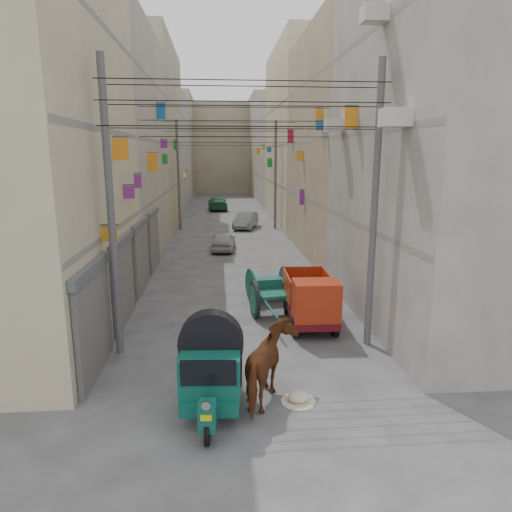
{
  "coord_description": "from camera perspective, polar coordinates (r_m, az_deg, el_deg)",
  "views": [
    {
      "loc": [
        -0.76,
        -6.38,
        5.48
      ],
      "look_at": [
        0.33,
        6.5,
        2.63
      ],
      "focal_mm": 32.0,
      "sensor_mm": 36.0,
      "label": 1
    }
  ],
  "objects": [
    {
      "name": "ground",
      "position": [
        8.45,
        1.7,
        -28.0
      ],
      "size": [
        140.0,
        140.0,
        0.0
      ],
      "primitive_type": "plane",
      "color": "#414143",
      "rests_on": "ground"
    },
    {
      "name": "building_row_left",
      "position": [
        41.16,
        -15.36,
        13.38
      ],
      "size": [
        8.0,
        62.0,
        14.0
      ],
      "color": "beige",
      "rests_on": "ground"
    },
    {
      "name": "building_row_right",
      "position": [
        41.46,
        7.6,
        13.7
      ],
      "size": [
        8.0,
        62.0,
        14.0
      ],
      "color": "#ADA8A2",
      "rests_on": "ground"
    },
    {
      "name": "end_cap_building",
      "position": [
        72.4,
        -4.33,
        13.22
      ],
      "size": [
        22.0,
        10.0,
        13.0
      ],
      "primitive_type": "cube",
      "color": "tan",
      "rests_on": "ground"
    },
    {
      "name": "shutters_left",
      "position": [
        17.51,
        -15.07,
        -1.15
      ],
      "size": [
        0.18,
        14.4,
        2.88
      ],
      "color": "#454449",
      "rests_on": "ground"
    },
    {
      "name": "signboards",
      "position": [
        28.13,
        -3.31,
        8.25
      ],
      "size": [
        8.22,
        40.52,
        5.67
      ],
      "color": "#16629C",
      "rests_on": "ground"
    },
    {
      "name": "ac_units",
      "position": [
        14.86,
        13.29,
        19.69
      ],
      "size": [
        0.7,
        6.55,
        3.35
      ],
      "color": "beige",
      "rests_on": "ground"
    },
    {
      "name": "utility_poles",
      "position": [
        23.44,
        -2.98,
        8.81
      ],
      "size": [
        7.4,
        22.2,
        8.0
      ],
      "color": "#525254",
      "rests_on": "ground"
    },
    {
      "name": "overhead_cables",
      "position": [
        20.84,
        -2.82,
        15.97
      ],
      "size": [
        7.4,
        22.52,
        1.12
      ],
      "color": "black",
      "rests_on": "ground"
    },
    {
      "name": "auto_rickshaw",
      "position": [
        10.2,
        -5.58,
        -13.58
      ],
      "size": [
        1.51,
        2.49,
        1.73
      ],
      "rotation": [
        0.0,
        0.0,
        -0.06
      ],
      "color": "black",
      "rests_on": "ground"
    },
    {
      "name": "tonga_cart",
      "position": [
        15.84,
        1.99,
        -5.21
      ],
      "size": [
        1.51,
        3.0,
        1.3
      ],
      "rotation": [
        0.0,
        0.0,
        0.13
      ],
      "color": "black",
      "rests_on": "ground"
    },
    {
      "name": "mini_truck",
      "position": [
        14.78,
        6.98,
        -5.88
      ],
      "size": [
        1.52,
        3.21,
        1.78
      ],
      "rotation": [
        0.0,
        0.0,
        -0.03
      ],
      "color": "black",
      "rests_on": "ground"
    },
    {
      "name": "second_cart",
      "position": [
        17.55,
        1.53,
        -3.39
      ],
      "size": [
        1.73,
        1.6,
        1.3
      ],
      "rotation": [
        0.0,
        0.0,
        0.23
      ],
      "color": "#135645",
      "rests_on": "ground"
    },
    {
      "name": "feed_sack",
      "position": [
        10.88,
        5.31,
        -17.12
      ],
      "size": [
        0.49,
        0.39,
        0.25
      ],
      "primitive_type": "ellipsoid",
      "color": "beige",
      "rests_on": "ground"
    },
    {
      "name": "horse",
      "position": [
        10.51,
        1.84,
        -13.54
      ],
      "size": [
        1.57,
        2.27,
        1.75
      ],
      "primitive_type": "imported",
      "rotation": [
        0.0,
        0.0,
        2.81
      ],
      "color": "brown",
      "rests_on": "ground"
    },
    {
      "name": "distant_car_white",
      "position": [
        26.95,
        -4.11,
        1.89
      ],
      "size": [
        1.59,
        3.36,
        1.11
      ],
      "primitive_type": "imported",
      "rotation": [
        0.0,
        0.0,
        3.05
      ],
      "color": "#B6B6B6",
      "rests_on": "ground"
    },
    {
      "name": "distant_car_grey",
      "position": [
        35.15,
        -1.28,
        4.5
      ],
      "size": [
        2.26,
        3.98,
        1.24
      ],
      "primitive_type": "imported",
      "rotation": [
        0.0,
        0.0,
        -0.27
      ],
      "color": "slate",
      "rests_on": "ground"
    },
    {
      "name": "distant_car_green",
      "position": [
        47.3,
        -4.82,
        6.57
      ],
      "size": [
        2.03,
        4.67,
        1.34
      ],
      "primitive_type": "imported",
      "rotation": [
        0.0,
        0.0,
        3.18
      ],
      "color": "#1F5C3A",
      "rests_on": "ground"
    }
  ]
}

